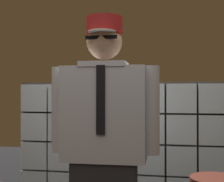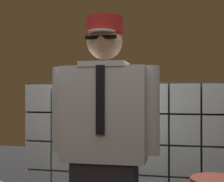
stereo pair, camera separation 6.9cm
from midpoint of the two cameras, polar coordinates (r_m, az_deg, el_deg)
The scene contains 2 objects.
glass_block_wall at distance 3.22m, azimuth 2.65°, elevation -11.58°, with size 2.04×0.10×1.47m.
standing_person at distance 2.22m, azimuth -0.39°, elevation -10.11°, with size 0.73×0.31×1.84m.
Camera 2 is at (0.57, -1.63, 1.33)m, focal length 52.59 mm.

